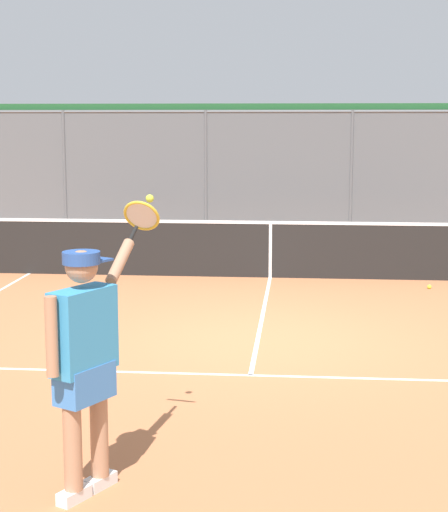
# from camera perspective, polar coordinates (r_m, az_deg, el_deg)

# --- Properties ---
(ground_plane) EXTENTS (60.00, 60.00, 0.00)m
(ground_plane) POSITION_cam_1_polar(r_m,az_deg,el_deg) (10.36, 2.28, -5.64)
(ground_plane) COLOR #B76B42
(court_line_markings) EXTENTS (8.39, 10.11, 0.01)m
(court_line_markings) POSITION_cam_1_polar(r_m,az_deg,el_deg) (8.68, 1.68, -8.59)
(court_line_markings) COLOR white
(court_line_markings) RESTS_ON ground
(fence_backdrop) EXTENTS (18.65, 1.37, 2.97)m
(fence_backdrop) POSITION_cam_1_polar(r_m,az_deg,el_deg) (19.03, 3.70, 5.65)
(fence_backdrop) COLOR #565B60
(fence_backdrop) RESTS_ON ground
(tennis_net) EXTENTS (10.78, 0.09, 1.07)m
(tennis_net) POSITION_cam_1_polar(r_m,az_deg,el_deg) (14.27, 3.13, 0.50)
(tennis_net) COLOR #2D2D2D
(tennis_net) RESTS_ON ground
(tennis_player) EXTENTS (0.63, 1.39, 2.06)m
(tennis_player) POSITION_cam_1_polar(r_m,az_deg,el_deg) (6.04, -9.30, -6.34)
(tennis_player) COLOR silver
(tennis_player) RESTS_ON ground
(tennis_ball_near_net) EXTENTS (0.07, 0.07, 0.07)m
(tennis_ball_near_net) POSITION_cam_1_polar(r_m,az_deg,el_deg) (13.77, 13.62, -2.02)
(tennis_ball_near_net) COLOR #CCDB33
(tennis_ball_near_net) RESTS_ON ground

